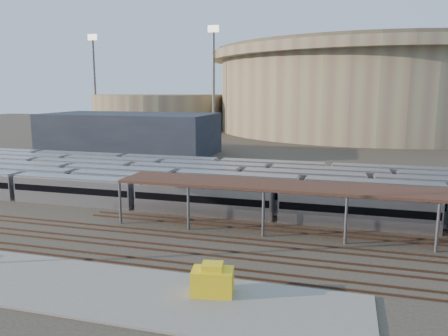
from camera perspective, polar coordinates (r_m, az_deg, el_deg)
ground at (r=49.29m, az=-5.80°, el=-8.39°), size 420.00×420.00×0.00m
apron at (r=39.35m, az=-21.21°, el=-13.78°), size 50.00×9.00×0.20m
subway_trains at (r=66.52m, az=-2.09°, el=-1.89°), size 126.92×23.90×3.60m
inspection_shed at (r=48.78m, az=20.84°, el=-3.13°), size 60.30×6.00×5.30m
empty_tracks at (r=44.92m, az=-8.18°, el=-10.19°), size 170.00×9.62×0.18m
stadium at (r=183.56m, az=18.48°, el=9.83°), size 124.00×124.00×32.50m
secondary_arena at (r=190.10m, az=-8.29°, el=7.37°), size 56.00×56.00×14.00m
service_building at (r=112.00m, az=-12.20°, el=4.42°), size 42.00×20.00×10.00m
floodlight_0 at (r=160.65m, az=-1.38°, el=11.86°), size 4.00×1.00×38.40m
floodlight_1 at (r=192.92m, az=-16.56°, el=11.16°), size 4.00×1.00×38.40m
floodlight_3 at (r=205.31m, az=8.31°, el=11.37°), size 4.00×1.00×38.40m
yellow_equipment at (r=34.42m, az=-1.52°, el=-14.62°), size 3.43×2.47×1.96m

